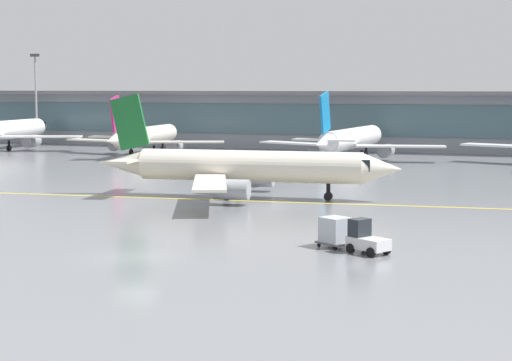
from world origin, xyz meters
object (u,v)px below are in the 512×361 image
Objects in this scene: taxiing_regional_jet at (246,167)px; cargo_dolly_lead at (335,231)px; gate_airplane_1 at (145,136)px; gate_airplane_0 at (2,131)px; apron_light_mast_0 at (36,96)px; baggage_tug at (366,239)px; gate_airplane_2 at (351,139)px.

cargo_dolly_lead is at bearing -62.87° from taxiing_regional_jet.
taxiing_regional_jet reaches higher than gate_airplane_1.
gate_airplane_0 is 97.42m from cargo_dolly_lead.
apron_light_mast_0 reaches higher than gate_airplane_0.
gate_airplane_0 is at bearing 168.82° from baggage_tug.
baggage_tug is (15.93, -22.47, -1.99)m from taxiing_regional_jet.
gate_airplane_1 is 54.10m from taxiing_regional_jet.
taxiing_regional_jet is 9.85× the size of baggage_tug.
gate_airplane_1 is 1.72× the size of apron_light_mast_0.
cargo_dolly_lead is (13.75, -65.17, -1.86)m from gate_airplane_2.
gate_airplane_0 is at bearing 137.14° from taxiing_regional_jet.
baggage_tug is (16.04, -66.53, -2.02)m from gate_airplane_2.
gate_airplane_2 is at bearing 132.62° from cargo_dolly_lead.
cargo_dolly_lead is 105.58m from apron_light_mast_0.
gate_airplane_1 is 31.96m from gate_airplane_2.
cargo_dolly_lead is at bearing -136.35° from gate_airplane_0.
gate_airplane_0 reaches higher than cargo_dolly_lead.
apron_light_mast_0 is at bearing 62.33° from gate_airplane_1.
taxiing_regional_jet is at bearing 156.04° from baggage_tug.
gate_airplane_0 reaches higher than baggage_tug.
gate_airplane_1 is at bearing 120.61° from taxiing_regional_jet.
apron_light_mast_0 is (-74.93, 77.59, 7.81)m from baggage_tug.
apron_light_mast_0 is (-0.47, 10.83, 5.61)m from gate_airplane_0.
apron_light_mast_0 is (-72.64, 76.23, 7.65)m from cargo_dolly_lead.
apron_light_mast_0 reaches higher than baggage_tug.
taxiing_regional_jet is (32.07, -43.58, 0.15)m from gate_airplane_1.
gate_airplane_2 is at bearing -94.40° from gate_airplane_0.
gate_airplane_1 reaches higher than baggage_tug.
gate_airplane_2 is at bearing -93.59° from gate_airplane_1.
gate_airplane_1 is at bearing 156.71° from baggage_tug.
gate_airplane_1 reaches higher than cargo_dolly_lead.
apron_light_mast_0 reaches higher than taxiing_regional_jet.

